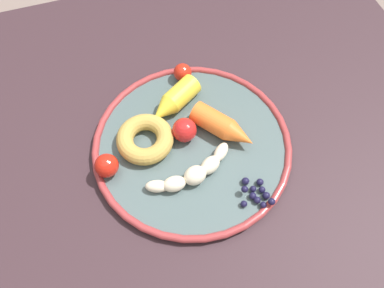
# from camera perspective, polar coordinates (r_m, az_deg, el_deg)

# --- Properties ---
(ground_plane) EXTENTS (6.00, 6.00, 0.00)m
(ground_plane) POSITION_cam_1_polar(r_m,az_deg,el_deg) (1.34, -1.83, -17.64)
(ground_plane) COLOR gray
(dining_table) EXTENTS (1.09, 0.92, 0.75)m
(dining_table) POSITION_cam_1_polar(r_m,az_deg,el_deg) (0.71, -3.31, -6.51)
(dining_table) COLOR #362429
(dining_table) RESTS_ON ground_plane
(plate) EXTENTS (0.33, 0.33, 0.02)m
(plate) POSITION_cam_1_polar(r_m,az_deg,el_deg) (0.64, -0.00, -0.13)
(plate) COLOR #495B5D
(plate) RESTS_ON dining_table
(banana) EXTENTS (0.15, 0.07, 0.03)m
(banana) POSITION_cam_1_polar(r_m,az_deg,el_deg) (0.60, 0.16, -4.37)
(banana) COLOR #F1E4C3
(banana) RESTS_ON plate
(carrot_orange) EXTENTS (0.10, 0.11, 0.04)m
(carrot_orange) POSITION_cam_1_polar(r_m,az_deg,el_deg) (0.63, 4.73, 2.55)
(carrot_orange) COLOR orange
(carrot_orange) RESTS_ON plate
(carrot_yellow) EXTENTS (0.11, 0.09, 0.04)m
(carrot_yellow) POSITION_cam_1_polar(r_m,az_deg,el_deg) (0.66, -2.72, 6.50)
(carrot_yellow) COLOR yellow
(carrot_yellow) RESTS_ON plate
(donut) EXTENTS (0.11, 0.11, 0.03)m
(donut) POSITION_cam_1_polar(r_m,az_deg,el_deg) (0.63, -7.04, 0.75)
(donut) COLOR #BE9946
(donut) RESTS_ON plate
(blueberry_pile) EXTENTS (0.05, 0.06, 0.02)m
(blueberry_pile) POSITION_cam_1_polar(r_m,az_deg,el_deg) (0.60, 9.62, -7.30)
(blueberry_pile) COLOR #191638
(blueberry_pile) RESTS_ON plate
(tomato_near) EXTENTS (0.04, 0.04, 0.04)m
(tomato_near) POSITION_cam_1_polar(r_m,az_deg,el_deg) (0.61, -12.66, -3.18)
(tomato_near) COLOR red
(tomato_near) RESTS_ON plate
(tomato_mid) EXTENTS (0.03, 0.03, 0.03)m
(tomato_mid) POSITION_cam_1_polar(r_m,az_deg,el_deg) (0.70, -1.42, 10.66)
(tomato_mid) COLOR red
(tomato_mid) RESTS_ON plate
(tomato_far) EXTENTS (0.04, 0.04, 0.04)m
(tomato_far) POSITION_cam_1_polar(r_m,az_deg,el_deg) (0.63, -1.13, 2.11)
(tomato_far) COLOR red
(tomato_far) RESTS_ON plate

